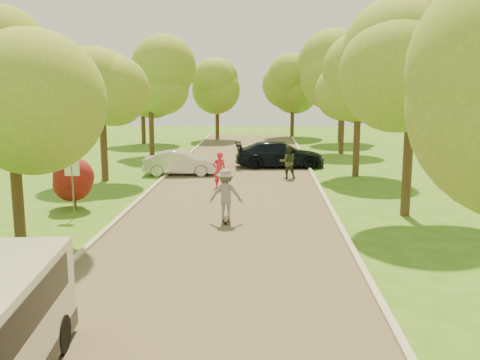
% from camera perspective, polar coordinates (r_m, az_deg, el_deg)
% --- Properties ---
extents(ground, '(100.00, 100.00, 0.00)m').
position_cam_1_polar(ground, '(16.18, -2.35, -7.78)').
color(ground, '#346919').
rests_on(ground, ground).
extents(road, '(8.00, 60.00, 0.01)m').
position_cam_1_polar(road, '(23.89, -0.70, -1.88)').
color(road, '#4C4438').
rests_on(road, ground).
extents(curb_left, '(0.18, 60.00, 0.12)m').
position_cam_1_polar(curb_left, '(24.45, -10.22, -1.63)').
color(curb_left, '#B2AD9E').
rests_on(curb_left, ground).
extents(curb_right, '(0.18, 60.00, 0.12)m').
position_cam_1_polar(curb_right, '(24.00, 9.01, -1.82)').
color(curb_right, '#B2AD9E').
rests_on(curb_right, ground).
extents(street_sign, '(0.55, 0.06, 2.17)m').
position_cam_1_polar(street_sign, '(20.90, -17.46, 0.27)').
color(street_sign, '#59595E').
rests_on(street_sign, ground).
extents(red_shrub, '(1.70, 1.70, 1.95)m').
position_cam_1_polar(red_shrub, '(22.53, -17.30, -0.24)').
color(red_shrub, '#382619').
rests_on(red_shrub, ground).
extents(tree_l_mida, '(4.71, 4.60, 7.39)m').
position_cam_1_polar(tree_l_mida, '(18.04, -22.85, 9.99)').
color(tree_l_mida, '#382619').
rests_on(tree_l_mida, ground).
extents(tree_l_midb, '(4.30, 4.20, 6.62)m').
position_cam_1_polar(tree_l_midb, '(28.53, -14.20, 9.04)').
color(tree_l_midb, '#382619').
rests_on(tree_l_midb, ground).
extents(tree_l_far, '(4.92, 4.80, 7.79)m').
position_cam_1_polar(tree_l_far, '(38.13, -9.26, 10.73)').
color(tree_l_far, '#382619').
rests_on(tree_l_far, ground).
extents(tree_r_mida, '(5.13, 5.00, 7.95)m').
position_cam_1_polar(tree_r_mida, '(21.12, 18.54, 11.15)').
color(tree_r_mida, '#382619').
rests_on(tree_r_mida, ground).
extents(tree_r_midb, '(4.51, 4.40, 7.01)m').
position_cam_1_polar(tree_r_midb, '(29.80, 12.93, 9.69)').
color(tree_r_midb, '#382619').
rests_on(tree_r_midb, ground).
extents(tree_r_far, '(5.33, 5.20, 8.34)m').
position_cam_1_polar(tree_r_far, '(39.78, 11.33, 11.16)').
color(tree_r_far, '#382619').
rests_on(tree_r_far, ground).
extents(tree_bg_a, '(5.12, 5.00, 7.72)m').
position_cam_1_polar(tree_bg_a, '(46.46, -10.15, 10.37)').
color(tree_bg_a, '#382619').
rests_on(tree_bg_a, ground).
extents(tree_bg_b, '(5.12, 5.00, 7.95)m').
position_cam_1_polar(tree_bg_b, '(47.83, 11.06, 10.60)').
color(tree_bg_b, '#382619').
rests_on(tree_bg_b, ground).
extents(tree_bg_c, '(4.92, 4.80, 7.33)m').
position_cam_1_polar(tree_bg_c, '(49.51, -2.22, 10.15)').
color(tree_bg_c, '#382619').
rests_on(tree_bg_c, ground).
extents(tree_bg_d, '(5.12, 5.00, 7.72)m').
position_cam_1_polar(tree_bg_d, '(51.42, 5.91, 10.43)').
color(tree_bg_d, '#382619').
rests_on(tree_bg_d, ground).
extents(silver_sedan, '(4.18, 1.63, 1.36)m').
position_cam_1_polar(silver_sedan, '(29.99, -6.35, 1.82)').
color(silver_sedan, silver).
rests_on(silver_sedan, ground).
extents(dark_sedan, '(5.58, 2.61, 1.58)m').
position_cam_1_polar(dark_sedan, '(32.74, 4.25, 2.74)').
color(dark_sedan, black).
rests_on(dark_sedan, ground).
extents(longboard, '(0.30, 0.97, 0.11)m').
position_cam_1_polar(longboard, '(19.61, -1.49, -4.25)').
color(longboard, black).
rests_on(longboard, ground).
extents(skateboarder, '(1.23, 0.73, 1.87)m').
position_cam_1_polar(skateboarder, '(19.39, -1.51, -1.52)').
color(skateboarder, gray).
rests_on(skateboarder, longboard).
extents(person_striped, '(0.74, 0.60, 1.78)m').
position_cam_1_polar(person_striped, '(25.96, -2.22, 1.06)').
color(person_striped, red).
rests_on(person_striped, ground).
extents(person_olive, '(0.95, 0.78, 1.81)m').
position_cam_1_polar(person_olive, '(28.73, 5.12, 1.94)').
color(person_olive, '#313822').
rests_on(person_olive, ground).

